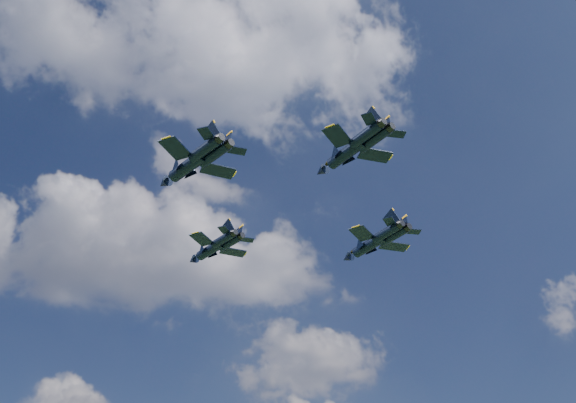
# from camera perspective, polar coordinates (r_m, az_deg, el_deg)

# --- Properties ---
(jet_lead) EXTENTS (12.32, 14.62, 3.70)m
(jet_lead) POSITION_cam_1_polar(r_m,az_deg,el_deg) (116.96, -7.02, -4.32)
(jet_lead) COLOR black
(jet_left) EXTENTS (14.29, 16.50, 4.22)m
(jet_left) POSITION_cam_1_polar(r_m,az_deg,el_deg) (99.50, -9.05, 3.02)
(jet_left) COLOR black
(jet_right) EXTENTS (12.57, 16.73, 4.09)m
(jet_right) POSITION_cam_1_polar(r_m,az_deg,el_deg) (115.50, 7.09, -3.92)
(jet_right) COLOR black
(jet_slot) EXTENTS (12.30, 16.28, 4.00)m
(jet_slot) POSITION_cam_1_polar(r_m,az_deg,el_deg) (97.29, 5.04, 4.22)
(jet_slot) COLOR black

